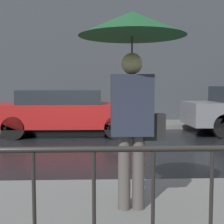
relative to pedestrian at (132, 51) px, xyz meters
name	(u,v)px	position (x,y,z in m)	size (l,w,h in m)	color
ground_plane	(84,148)	(-0.76, 4.23, -1.93)	(80.00, 80.00, 0.00)	black
sidewalk_far	(90,125)	(-0.76, 8.23, -1.86)	(28.00, 1.77, 0.14)	#60605E
lane_marking	(84,147)	(-0.76, 4.23, -1.92)	(25.20, 0.12, 0.01)	gold
building_storefront	(90,39)	(-0.76, 9.26, 1.48)	(28.00, 0.30, 6.82)	#383D42
railing_foreground	(34,210)	(-0.76, -1.59, -1.13)	(12.00, 0.04, 1.04)	black
pedestrian	(132,51)	(0.00, 0.00, 0.00)	(1.18, 1.18, 2.20)	#4C4742
car_red	(66,111)	(-1.41, 6.24, -1.19)	(4.71, 1.78, 1.40)	maroon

